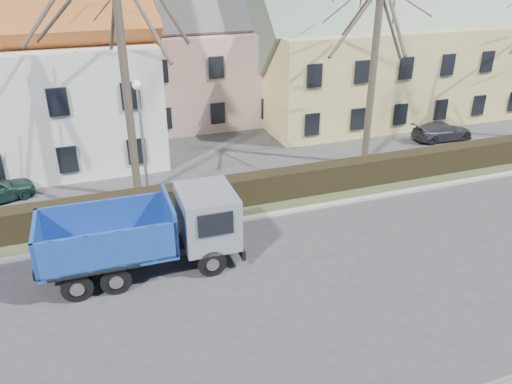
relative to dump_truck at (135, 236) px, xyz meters
name	(u,v)px	position (x,y,z in m)	size (l,w,h in m)	color
ground	(235,292)	(2.85, -2.36, -1.41)	(120.00, 120.00, 0.00)	#38383A
curb_far	(201,226)	(2.85, 2.24, -1.35)	(80.00, 0.30, 0.12)	#ACA79D
grass_strip	(192,210)	(2.85, 3.84, -1.36)	(80.00, 3.00, 0.10)	#3C4829
hedge	(192,199)	(2.85, 3.64, -0.76)	(60.00, 0.90, 1.30)	black
building_pink	(200,57)	(6.85, 17.64, 2.59)	(10.80, 8.80, 8.00)	#CF9E92
building_yellow	(381,50)	(18.85, 14.64, 2.84)	(18.80, 10.80, 8.50)	#D8C776
tree_1	(123,57)	(0.85, 6.14, 4.91)	(9.20, 9.20, 12.65)	#443A2F
tree_2	(374,59)	(12.85, 6.14, 4.09)	(8.00, 8.00, 11.00)	#443A2F
dump_truck	(135,236)	(0.00, 0.00, 0.00)	(7.05, 2.62, 2.82)	navy
streetlight	(143,147)	(1.13, 4.64, 1.48)	(0.45, 0.45, 5.78)	#969696
cart_frame	(114,240)	(-0.64, 1.95, -1.13)	(0.61, 0.35, 0.55)	silver
parked_car_b	(442,131)	(19.21, 7.82, -0.87)	(1.52, 3.75, 1.09)	#2D2D33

